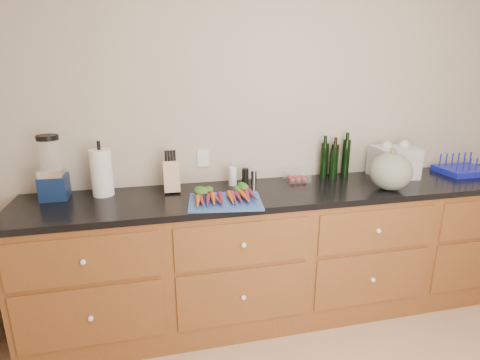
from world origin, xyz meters
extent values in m
cube|color=beige|center=(0.00, 1.62, 1.30)|extent=(4.10, 0.05, 2.60)
cube|color=brown|center=(0.00, 1.30, 0.45)|extent=(3.60, 0.60, 0.90)
cube|color=brown|center=(-1.35, 0.99, 0.72)|extent=(0.82, 0.01, 0.28)
sphere|color=white|center=(-1.35, 0.98, 0.72)|extent=(0.03, 0.03, 0.03)
cube|color=brown|center=(-1.35, 0.99, 0.36)|extent=(0.82, 0.01, 0.38)
sphere|color=white|center=(-1.35, 0.98, 0.36)|extent=(0.03, 0.03, 0.03)
cube|color=brown|center=(-0.45, 0.99, 0.72)|extent=(0.82, 0.01, 0.28)
sphere|color=white|center=(-0.45, 0.98, 0.72)|extent=(0.03, 0.03, 0.03)
cube|color=brown|center=(-0.45, 0.99, 0.36)|extent=(0.82, 0.01, 0.38)
sphere|color=white|center=(-0.45, 0.98, 0.36)|extent=(0.03, 0.03, 0.03)
cube|color=brown|center=(0.45, 0.99, 0.72)|extent=(0.82, 0.01, 0.28)
sphere|color=white|center=(0.45, 0.98, 0.72)|extent=(0.03, 0.03, 0.03)
cube|color=brown|center=(0.45, 0.99, 0.36)|extent=(0.82, 0.01, 0.38)
sphere|color=white|center=(0.45, 0.98, 0.36)|extent=(0.03, 0.03, 0.03)
cube|color=black|center=(0.00, 1.30, 0.92)|extent=(3.64, 0.62, 0.04)
cube|color=#2A52A9|center=(-0.53, 1.14, 0.95)|extent=(0.48, 0.39, 0.01)
cone|color=#C85717|center=(-0.70, 1.12, 0.97)|extent=(0.04, 0.18, 0.04)
cone|color=maroon|center=(-0.67, 1.12, 0.97)|extent=(0.04, 0.18, 0.04)
cone|color=maroon|center=(-0.64, 1.12, 0.97)|extent=(0.04, 0.18, 0.04)
cone|color=#C85717|center=(-0.61, 1.12, 0.97)|extent=(0.04, 0.18, 0.04)
cone|color=maroon|center=(-0.58, 1.12, 0.97)|extent=(0.04, 0.18, 0.04)
cone|color=maroon|center=(-0.55, 1.12, 0.97)|extent=(0.04, 0.18, 0.04)
ellipsoid|color=#28561C|center=(-0.63, 1.26, 0.98)|extent=(0.18, 0.11, 0.05)
cone|color=#C85717|center=(-0.50, 1.12, 0.97)|extent=(0.04, 0.18, 0.04)
cone|color=maroon|center=(-0.47, 1.12, 0.97)|extent=(0.04, 0.18, 0.04)
cone|color=maroon|center=(-0.44, 1.12, 0.97)|extent=(0.04, 0.18, 0.04)
cone|color=#C85717|center=(-0.42, 1.12, 0.97)|extent=(0.04, 0.18, 0.04)
cone|color=maroon|center=(-0.39, 1.12, 0.97)|extent=(0.04, 0.18, 0.04)
cone|color=maroon|center=(-0.36, 1.12, 0.97)|extent=(0.04, 0.18, 0.04)
ellipsoid|color=#28561C|center=(-0.43, 1.26, 0.98)|extent=(0.18, 0.11, 0.05)
ellipsoid|color=#626E5C|center=(0.61, 1.15, 1.07)|extent=(0.28, 0.28, 0.25)
cube|color=#0F2149|center=(-1.56, 1.46, 1.02)|extent=(0.16, 0.16, 0.15)
cube|color=silver|center=(-1.56, 1.43, 1.11)|extent=(0.14, 0.09, 0.05)
cylinder|color=white|center=(-1.56, 1.46, 1.21)|extent=(0.12, 0.12, 0.21)
cylinder|color=black|center=(-1.56, 1.46, 1.33)|extent=(0.13, 0.13, 0.03)
cylinder|color=white|center=(-1.27, 1.46, 1.09)|extent=(0.13, 0.13, 0.30)
cube|color=tan|center=(-0.83, 1.44, 1.04)|extent=(0.10, 0.10, 0.21)
cylinder|color=white|center=(-0.41, 1.48, 1.00)|extent=(0.06, 0.06, 0.13)
cylinder|color=black|center=(-0.32, 1.48, 1.00)|extent=(0.05, 0.05, 0.12)
cylinder|color=silver|center=(-0.26, 1.48, 0.99)|extent=(0.04, 0.04, 0.10)
cube|color=white|center=(0.07, 1.47, 0.98)|extent=(0.17, 0.13, 0.08)
cylinder|color=black|center=(0.30, 1.52, 1.07)|extent=(0.06, 0.06, 0.26)
cylinder|color=black|center=(0.39, 1.53, 1.06)|extent=(0.06, 0.06, 0.25)
cylinder|color=black|center=(0.48, 1.52, 1.08)|extent=(0.06, 0.06, 0.28)
cylinder|color=black|center=(0.35, 1.47, 1.05)|extent=(0.06, 0.06, 0.23)
cube|color=#131BAD|center=(1.42, 1.38, 0.96)|extent=(0.36, 0.29, 0.04)
camera|label=1|loc=(-0.93, -0.99, 1.73)|focal=28.00mm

